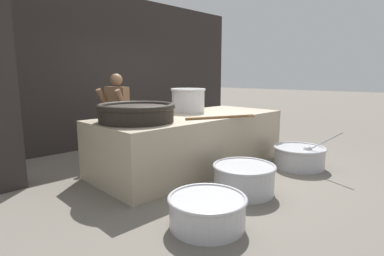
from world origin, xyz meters
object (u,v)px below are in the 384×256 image
(stock_pot, at_px, (188,100))
(cook, at_px, (117,114))
(prep_bowl_extra, at_px, (207,210))
(prep_bowl_meat, at_px, (244,177))
(giant_wok_near, at_px, (136,112))
(prep_bowl_vegetables, at_px, (299,156))

(stock_pot, distance_m, cook, 1.30)
(cook, distance_m, prep_bowl_extra, 2.96)
(stock_pot, height_order, prep_bowl_meat, stock_pot)
(giant_wok_near, xyz_separation_m, stock_pot, (1.35, 0.34, 0.08))
(prep_bowl_vegetables, bearing_deg, stock_pot, 120.29)
(giant_wok_near, distance_m, prep_bowl_meat, 1.75)
(stock_pot, bearing_deg, prep_bowl_vegetables, -59.71)
(giant_wok_near, height_order, prep_bowl_vegetables, giant_wok_near)
(stock_pot, xyz_separation_m, prep_bowl_extra, (-1.63, -1.98, -0.94))
(cook, height_order, prep_bowl_extra, cook)
(prep_bowl_extra, bearing_deg, cook, 76.80)
(giant_wok_near, relative_size, prep_bowl_vegetables, 0.99)
(prep_bowl_vegetables, relative_size, prep_bowl_extra, 1.36)
(giant_wok_near, xyz_separation_m, cook, (0.38, 1.17, -0.18))
(cook, xyz_separation_m, prep_bowl_extra, (-0.66, -2.81, -0.68))
(cook, xyz_separation_m, prep_bowl_vegetables, (1.96, -2.53, -0.66))
(giant_wok_near, xyz_separation_m, prep_bowl_meat, (0.74, -1.36, -0.82))
(stock_pot, distance_m, prep_bowl_extra, 2.73)
(cook, bearing_deg, giant_wok_near, 59.21)
(cook, bearing_deg, prep_bowl_extra, 63.99)
(prep_bowl_extra, bearing_deg, stock_pot, 50.52)
(prep_bowl_meat, bearing_deg, prep_bowl_vegetables, 0.29)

